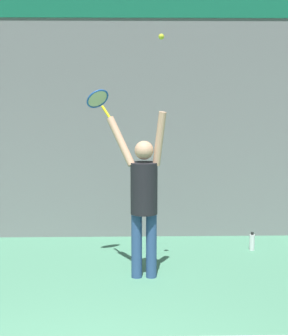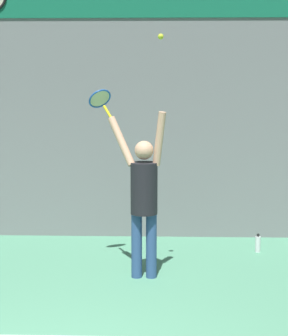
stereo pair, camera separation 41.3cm
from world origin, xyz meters
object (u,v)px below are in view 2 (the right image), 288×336
at_px(tennis_racket, 101,100).
at_px(tennis_ball, 161,37).
at_px(water_bottle, 258,244).
at_px(tennis_player, 144,194).

height_order(tennis_racket, tennis_ball, tennis_ball).
height_order(tennis_ball, water_bottle, tennis_ball).
xyz_separation_m(tennis_player, tennis_ball, (0.20, -0.12, 1.84)).
bearing_deg(tennis_racket, tennis_ball, -35.90).
distance_m(tennis_racket, tennis_ball, 1.18).
bearing_deg(tennis_player, tennis_racket, 142.70).
distance_m(tennis_player, tennis_racket, 1.30).
xyz_separation_m(tennis_player, tennis_racket, (-0.55, 0.42, 1.10)).
relative_size(tennis_player, tennis_ball, 31.04).
distance_m(tennis_player, water_bottle, 2.13).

